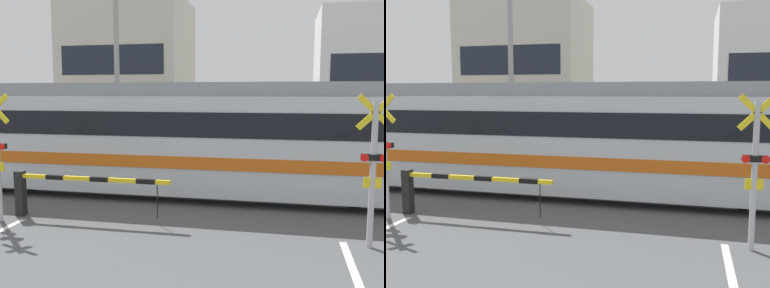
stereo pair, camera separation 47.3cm
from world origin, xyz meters
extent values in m
cube|color=#5B564C|center=(0.00, 10.84, 0.04)|extent=(50.00, 0.10, 0.08)
cube|color=#5B564C|center=(0.00, 12.27, 0.04)|extent=(50.00, 0.10, 0.08)
cube|color=silver|center=(-0.43, 11.55, 1.53)|extent=(14.75, 2.95, 2.61)
cube|color=gray|center=(-0.43, 11.55, 3.01)|extent=(14.60, 2.59, 0.36)
cube|color=orange|center=(-0.43, 11.55, 1.14)|extent=(14.76, 3.01, 0.32)
cube|color=black|center=(-0.43, 11.55, 2.12)|extent=(14.16, 2.99, 0.64)
cylinder|color=black|center=(-5.00, 10.84, 0.38)|extent=(0.76, 0.12, 0.76)
cylinder|color=black|center=(-5.00, 12.27, 0.38)|extent=(0.76, 0.12, 0.76)
cylinder|color=black|center=(4.14, 10.84, 0.38)|extent=(0.76, 0.12, 0.76)
cylinder|color=black|center=(4.14, 12.27, 0.38)|extent=(0.76, 0.12, 0.76)
cube|color=black|center=(-3.78, 8.44, 0.54)|extent=(0.20, 0.20, 1.08)
cube|color=yellow|center=(-1.93, 8.44, 0.97)|extent=(3.70, 0.09, 0.09)
cube|color=black|center=(-2.85, 8.44, 0.97)|extent=(0.44, 0.10, 0.10)
cube|color=black|center=(-1.74, 8.44, 0.97)|extent=(0.44, 0.10, 0.10)
cube|color=black|center=(-0.63, 8.44, 0.97)|extent=(0.44, 0.10, 0.10)
cylinder|color=black|center=(-0.37, 8.44, 0.53)|extent=(0.02, 0.02, 0.77)
cube|color=black|center=(3.78, 14.41, 0.54)|extent=(0.20, 0.20, 1.08)
cube|color=yellow|center=(1.93, 14.41, 0.97)|extent=(3.70, 0.09, 0.09)
cube|color=black|center=(2.85, 14.41, 0.97)|extent=(0.44, 0.10, 0.10)
cube|color=black|center=(1.74, 14.41, 0.97)|extent=(0.44, 0.10, 0.10)
cube|color=black|center=(0.63, 14.41, 0.97)|extent=(0.44, 0.10, 0.10)
cylinder|color=black|center=(0.37, 14.41, 0.53)|extent=(0.02, 0.02, 0.77)
cylinder|color=red|center=(-3.81, 7.88, 1.73)|extent=(0.15, 0.03, 0.15)
cylinder|color=#B2B2B7|center=(3.98, 7.95, 1.40)|extent=(0.11, 0.11, 2.80)
cube|color=yellow|center=(3.98, 7.95, 2.57)|extent=(0.68, 0.04, 0.68)
cube|color=yellow|center=(3.98, 7.95, 2.57)|extent=(0.68, 0.04, 0.68)
cube|color=black|center=(3.98, 7.95, 1.73)|extent=(0.44, 0.12, 0.12)
cylinder|color=red|center=(3.81, 7.88, 1.73)|extent=(0.15, 0.03, 0.15)
cylinder|color=red|center=(4.15, 7.88, 1.73)|extent=(0.15, 0.03, 0.15)
cube|color=yellow|center=(3.98, 7.93, 1.26)|extent=(0.32, 0.03, 0.20)
cylinder|color=#23232D|center=(1.51, 18.00, 0.43)|extent=(0.13, 0.13, 0.85)
cylinder|color=#23232D|center=(1.65, 18.00, 0.43)|extent=(0.13, 0.13, 0.85)
cube|color=#386647|center=(1.58, 18.00, 1.19)|extent=(0.38, 0.22, 0.67)
sphere|color=#997056|center=(1.58, 18.00, 1.64)|extent=(0.23, 0.23, 0.23)
cube|color=beige|center=(-8.05, 27.20, 4.45)|extent=(7.85, 5.99, 8.91)
cube|color=#1E232D|center=(-8.05, 24.20, 4.90)|extent=(6.59, 0.03, 1.78)
cube|color=white|center=(7.51, 27.20, 3.86)|extent=(6.76, 5.99, 7.71)
cylinder|color=gray|center=(-4.73, 16.91, 4.12)|extent=(0.22, 0.22, 8.25)
camera|label=1|loc=(2.37, -0.43, 2.94)|focal=40.00mm
camera|label=2|loc=(2.83, -0.32, 2.94)|focal=40.00mm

